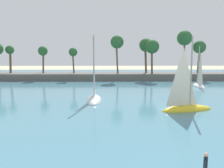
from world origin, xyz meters
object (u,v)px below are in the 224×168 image
at_px(person_at_waterline, 205,166).
at_px(sailboat_near_shore, 94,94).
at_px(sailboat_toward_headland, 186,103).
at_px(sailboat_far_left, 198,83).

xyz_separation_m(person_at_waterline, sailboat_near_shore, (-7.27, 21.82, 0.08)).
relative_size(sailboat_toward_headland, sailboat_far_left, 1.05).
height_order(sailboat_near_shore, sailboat_far_left, sailboat_near_shore).
relative_size(sailboat_near_shore, sailboat_far_left, 1.12).
xyz_separation_m(sailboat_near_shore, sailboat_toward_headland, (11.52, -6.16, -0.05)).
bearing_deg(sailboat_toward_headland, sailboat_far_left, 65.12).
height_order(person_at_waterline, sailboat_near_shore, sailboat_near_shore).
height_order(sailboat_near_shore, sailboat_toward_headland, sailboat_near_shore).
bearing_deg(sailboat_near_shore, person_at_waterline, -71.57).
xyz_separation_m(person_at_waterline, sailboat_toward_headland, (4.25, 15.66, 0.03)).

